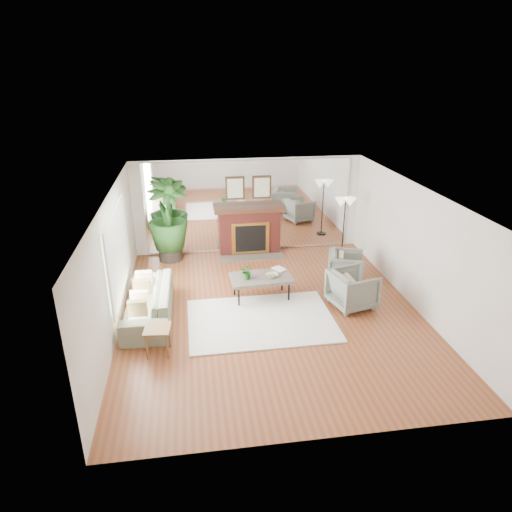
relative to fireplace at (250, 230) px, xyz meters
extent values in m
plane|color=brown|center=(0.00, -3.26, -0.66)|extent=(7.00, 7.00, 0.00)
cube|color=white|center=(-2.99, -3.26, 0.59)|extent=(0.02, 7.00, 2.50)
cube|color=white|center=(2.99, -3.26, 0.59)|extent=(0.02, 7.00, 2.50)
cube|color=white|center=(0.00, 0.23, 0.59)|extent=(6.00, 0.02, 2.50)
cube|color=silver|center=(0.00, 0.21, 0.59)|extent=(5.40, 0.04, 2.40)
cube|color=#B2E09E|center=(-2.96, -2.86, 0.69)|extent=(0.04, 2.40, 1.50)
cube|color=maroon|center=(0.00, 0.02, -0.06)|extent=(1.60, 0.40, 1.20)
cube|color=gold|center=(0.00, -0.19, -0.18)|extent=(1.00, 0.04, 0.85)
cube|color=black|center=(0.00, -0.21, -0.18)|extent=(0.80, 0.04, 0.70)
cube|color=#645B4F|center=(0.00, -0.33, -0.64)|extent=(1.70, 0.55, 0.03)
cube|color=#472317|center=(0.00, 0.00, 0.56)|extent=(1.85, 0.46, 0.10)
cube|color=black|center=(-0.35, 0.17, 1.09)|extent=(0.50, 0.04, 0.60)
cube|color=black|center=(0.35, 0.17, 1.09)|extent=(0.50, 0.04, 0.60)
cube|color=white|center=(-0.25, -3.58, -0.64)|extent=(2.88, 2.07, 0.03)
cube|color=#645B4F|center=(-0.10, -2.63, -0.17)|extent=(1.35, 0.84, 0.06)
cylinder|color=black|center=(-0.62, -2.94, -0.43)|extent=(0.04, 0.04, 0.45)
cylinder|color=black|center=(0.46, -2.87, -0.43)|extent=(0.04, 0.04, 0.45)
cylinder|color=black|center=(-0.66, -2.40, -0.43)|extent=(0.04, 0.04, 0.45)
cylinder|color=black|center=(0.42, -2.33, -0.43)|extent=(0.04, 0.04, 0.45)
imported|color=gray|center=(-2.45, -3.09, -0.33)|extent=(0.92, 2.28, 0.66)
imported|color=gray|center=(1.96, -2.10, -0.29)|extent=(1.01, 0.99, 0.73)
imported|color=gray|center=(1.72, -3.25, -0.27)|extent=(1.04, 1.02, 0.79)
cube|color=brown|center=(-2.20, -4.39, -0.17)|extent=(0.48, 0.48, 0.04)
cylinder|color=brown|center=(-2.39, -4.55, -0.42)|extent=(0.04, 0.04, 0.48)
cylinder|color=brown|center=(-2.04, -4.58, -0.42)|extent=(0.04, 0.04, 0.48)
cylinder|color=brown|center=(-2.36, -4.20, -0.42)|extent=(0.04, 0.04, 0.48)
cylinder|color=brown|center=(-2.01, -4.23, -0.42)|extent=(0.04, 0.04, 0.48)
cylinder|color=black|center=(-2.09, -0.16, -0.44)|extent=(0.61, 0.61, 0.44)
imported|color=#295A21|center=(-2.09, -0.16, 0.55)|extent=(1.26, 1.26, 1.80)
cylinder|color=black|center=(2.32, -0.76, -0.64)|extent=(0.28, 0.28, 0.04)
cylinder|color=black|center=(2.32, -0.76, 0.13)|extent=(0.03, 0.03, 1.58)
cone|color=beige|center=(2.20, -0.76, 0.87)|extent=(0.30, 0.30, 0.22)
cone|color=beige|center=(2.44, -0.76, 0.87)|extent=(0.30, 0.30, 0.22)
imported|color=#295A21|center=(-0.41, -2.68, 0.02)|extent=(0.36, 0.33, 0.33)
imported|color=brown|center=(0.12, -2.67, -0.11)|extent=(0.29, 0.29, 0.06)
imported|color=brown|center=(0.25, -2.39, -0.13)|extent=(0.33, 0.36, 0.02)
camera|label=1|loc=(-1.50, -11.32, 4.02)|focal=32.00mm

